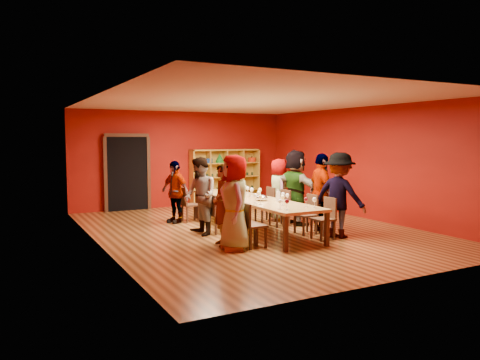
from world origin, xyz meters
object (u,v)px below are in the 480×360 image
object	(u,v)px
person_right_2	(296,187)
chair_person_left_1	(240,219)
chair_person_right_2	(282,206)
person_left_1	(222,205)
chair_person_left_4	(188,202)
shelving_unit	(225,174)
person_left_0	(235,202)
wine_bottle	(225,187)
spittoon_bowl	(262,198)
chair_person_left_2	(216,212)
chair_person_right_3	(267,202)
person_left_2	(200,196)
chair_person_right_1	(308,212)
person_right_1	(321,193)
person_right_3	(279,190)
person_right_0	(339,195)
chair_person_left_0	(250,223)
person_left_4	(175,192)
tasting_table	(252,200)
chair_person_right_0	(326,216)

from	to	relation	value
person_right_2	chair_person_left_1	bearing A→B (deg)	113.11
chair_person_left_1	chair_person_right_2	size ratio (longest dim) A/B	1.00
person_left_1	chair_person_left_4	size ratio (longest dim) A/B	1.85
shelving_unit	chair_person_right_2	distance (m)	4.26
person_left_0	wine_bottle	size ratio (longest dim) A/B	6.26
person_left_1	wine_bottle	xyz separation A→B (m)	(1.46, 2.89, 0.04)
person_right_2	spittoon_bowl	size ratio (longest dim) A/B	6.89
person_left_0	chair_person_right_2	world-z (taller)	person_left_0
chair_person_left_2	chair_person_right_3	size ratio (longest dim) A/B	1.00
chair_person_right_3	person_left_2	bearing A→B (deg)	-160.54
person_left_2	chair_person_left_4	size ratio (longest dim) A/B	1.96
chair_person_right_2	wine_bottle	world-z (taller)	wine_bottle
chair_person_left_2	chair_person_right_2	size ratio (longest dim) A/B	1.00
chair_person_right_1	spittoon_bowl	world-z (taller)	chair_person_right_1
person_right_1	person_right_3	size ratio (longest dim) A/B	1.12
shelving_unit	person_right_3	distance (m)	3.51
person_left_2	person_right_0	xyz separation A→B (m)	(2.57, -1.64, 0.05)
chair_person_right_1	chair_person_right_2	world-z (taller)	same
person_left_0	person_left_1	distance (m)	0.45
person_left_1	chair_person_right_2	world-z (taller)	person_left_1
person_right_1	chair_person_left_0	bearing A→B (deg)	118.44
person_left_0	chair_person_right_1	size ratio (longest dim) A/B	2.07
chair_person_left_4	chair_person_right_3	xyz separation A→B (m)	(1.82, -0.95, 0.00)
chair_person_left_0	person_left_2	bearing A→B (deg)	103.94
person_right_0	person_right_3	distance (m)	2.42
chair_person_left_4	wine_bottle	world-z (taller)	wine_bottle
chair_person_left_0	chair_person_right_2	distance (m)	2.46
person_left_1	chair_person_left_1	bearing A→B (deg)	95.69
person_right_3	chair_person_right_1	bearing A→B (deg)	-174.65
chair_person_right_2	spittoon_bowl	xyz separation A→B (m)	(-0.92, -0.58, 0.32)
person_left_0	person_right_1	xyz separation A→B (m)	(2.52, 0.57, -0.01)
chair_person_left_2	wine_bottle	bearing A→B (deg)	58.56
person_left_4	chair_person_right_3	xyz separation A→B (m)	(2.17, -0.95, -0.30)
wine_bottle	spittoon_bowl	bearing A→B (deg)	-94.16
person_left_0	person_left_1	world-z (taller)	person_left_0
person_right_3	wine_bottle	distance (m)	1.46
spittoon_bowl	chair_person_left_1	bearing A→B (deg)	-144.01
person_right_3	person_right_2	bearing A→B (deg)	-159.51
person_left_4	person_right_2	xyz separation A→B (m)	(2.58, -1.66, 0.14)
person_left_4	tasting_table	bearing A→B (deg)	14.08
tasting_table	chair_person_right_0	size ratio (longest dim) A/B	5.06
chair_person_right_0	chair_person_right_3	distance (m)	2.42
tasting_table	person_right_3	xyz separation A→B (m)	(1.26, 0.81, 0.11)
person_left_0	person_left_2	distance (m)	1.59
person_left_4	chair_person_right_0	world-z (taller)	person_left_4
person_left_4	chair_person_right_0	xyz separation A→B (m)	(2.17, -3.37, -0.30)
chair_person_right_0	chair_person_right_1	xyz separation A→B (m)	(0.00, 0.63, 0.00)
chair_person_left_0	person_left_0	bearing A→B (deg)	180.00
tasting_table	person_right_0	xyz separation A→B (m)	(1.27, -1.61, 0.23)
chair_person_left_4	person_right_2	distance (m)	2.81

